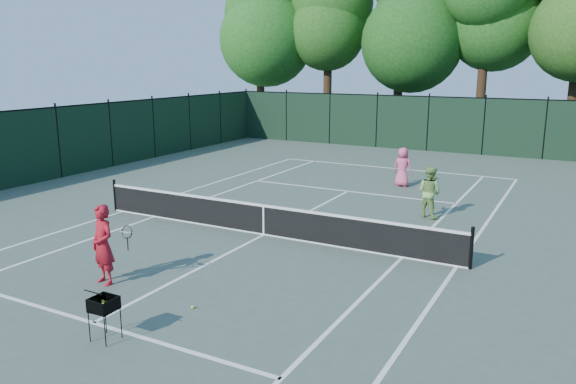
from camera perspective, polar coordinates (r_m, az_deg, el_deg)
The scene contains 20 objects.
ground at distance 16.31m, azimuth -2.47°, elevation -4.37°, with size 90.00×90.00×0.00m, color #465549.
sideline_doubles_left at distance 19.59m, azimuth -16.41°, elevation -1.91°, with size 0.10×23.77×0.01m, color white.
sideline_doubles_right at distance 14.44m, azimuth 16.76°, elevation -7.27°, with size 0.10×23.77×0.01m, color white.
sideline_singles_left at distance 18.67m, azimuth -13.41°, elevation -2.45°, with size 0.10×23.77×0.01m, color white.
sideline_singles_right at distance 14.73m, azimuth 11.51°, elevation -6.55°, with size 0.10×23.77×0.01m, color white.
baseline_far at distance 26.92m, azimuth 10.57°, elevation 2.39°, with size 10.97×0.10×0.01m, color white.
service_line_near at distance 11.66m, azimuth -19.15°, elevation -12.44°, with size 8.23×0.10×0.01m, color white.
service_line_far at distance 21.86m, azimuth 6.12°, elevation 0.08°, with size 8.23×0.10×0.01m, color white.
center_service_line at distance 16.31m, azimuth -2.47°, elevation -4.36°, with size 0.10×12.80×0.01m, color white.
tennis_net at distance 16.17m, azimuth -2.49°, elevation -2.76°, with size 11.69×0.09×1.06m.
fence_far at distance 32.53m, azimuth 14.03°, elevation 6.70°, with size 24.00×0.05×3.00m, color black.
tree_0 at distance 40.82m, azimuth -2.88°, elevation 17.64°, with size 6.40×6.40×13.14m.
tree_1 at distance 38.99m, azimuth 4.16°, elevation 18.63°, with size 6.80×6.80×13.98m.
tree_2 at distance 36.94m, azimuth 11.43°, elevation 17.23°, with size 6.00×6.00×12.40m.
coach at distance 13.20m, azimuth -18.28°, elevation -5.11°, with size 1.05×0.59×1.82m.
player_pink at distance 22.93m, azimuth 11.57°, elevation 2.51°, with size 0.82×0.59×1.58m.
player_green at distance 18.48m, azimuth 14.17°, elevation -0.00°, with size 0.98×0.88×1.66m.
ball_hopper at distance 10.67m, azimuth -18.22°, elevation -10.79°, with size 0.44×0.44×0.81m.
loose_ball_near_cart at distance 11.77m, azimuth -9.67°, elevation -11.46°, with size 0.07×0.07×0.07m, color yellow.
loose_ball_midcourt at distance 14.87m, azimuth -17.81°, elevation -6.61°, with size 0.07×0.07×0.07m, color gold.
Camera 1 is at (7.99, -13.36, 4.88)m, focal length 35.00 mm.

